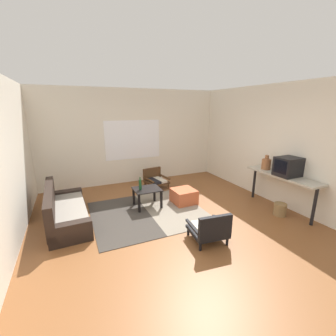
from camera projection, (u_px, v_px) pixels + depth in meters
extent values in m
plane|color=brown|center=(178.00, 227.00, 4.24)|extent=(7.80, 7.80, 0.00)
cube|color=silver|center=(132.00, 137.00, 6.59)|extent=(5.60, 0.12, 2.70)
cube|color=white|center=(133.00, 140.00, 6.56)|extent=(1.62, 0.01, 1.12)
cube|color=silver|center=(276.00, 145.00, 5.19)|extent=(0.12, 6.60, 2.70)
cube|color=#38332D|center=(122.00, 217.00, 4.60)|extent=(1.15, 2.05, 0.01)
cube|color=gray|center=(173.00, 208.00, 5.05)|extent=(1.15, 2.05, 0.01)
cube|color=black|center=(69.00, 216.00, 4.43)|extent=(0.75, 1.85, 0.22)
cube|color=gray|center=(69.00, 208.00, 4.40)|extent=(0.65, 1.67, 0.10)
cube|color=black|center=(50.00, 205.00, 4.23)|extent=(0.21, 1.83, 0.60)
cube|color=black|center=(66.00, 198.00, 5.13)|extent=(0.69, 0.21, 0.37)
cube|color=black|center=(71.00, 233.00, 3.70)|extent=(0.69, 0.21, 0.37)
cube|color=black|center=(147.00, 189.00, 5.01)|extent=(0.59, 0.52, 0.02)
cube|color=black|center=(134.00, 196.00, 5.16)|extent=(0.04, 0.04, 0.41)
cube|color=black|center=(154.00, 193.00, 5.36)|extent=(0.04, 0.04, 0.41)
cube|color=black|center=(139.00, 204.00, 4.77)|extent=(0.04, 0.04, 0.41)
cube|color=black|center=(161.00, 200.00, 4.97)|extent=(0.04, 0.04, 0.41)
cylinder|color=#472D19|center=(168.00, 186.00, 6.22)|extent=(0.04, 0.04, 0.15)
cylinder|color=#472D19|center=(154.00, 189.00, 5.97)|extent=(0.04, 0.04, 0.15)
cylinder|color=#472D19|center=(159.00, 182.00, 6.61)|extent=(0.04, 0.04, 0.15)
cylinder|color=#472D19|center=(145.00, 184.00, 6.36)|extent=(0.04, 0.04, 0.15)
cube|color=#472D19|center=(157.00, 182.00, 6.27)|extent=(0.63, 0.65, 0.05)
cube|color=beige|center=(160.00, 180.00, 6.29)|extent=(0.26, 0.53, 0.06)
cube|color=black|center=(154.00, 181.00, 6.18)|extent=(0.26, 0.53, 0.06)
cube|color=#472D19|center=(152.00, 173.00, 6.42)|extent=(0.55, 0.16, 0.33)
cube|color=#472D19|center=(164.00, 177.00, 6.37)|extent=(0.14, 0.56, 0.04)
cube|color=#472D19|center=(148.00, 180.00, 6.10)|extent=(0.14, 0.56, 0.04)
cylinder|color=black|center=(188.00, 231.00, 3.97)|extent=(0.04, 0.04, 0.13)
cylinder|color=black|center=(213.00, 227.00, 4.11)|extent=(0.04, 0.04, 0.13)
cylinder|color=black|center=(200.00, 247.00, 3.53)|extent=(0.04, 0.04, 0.13)
cylinder|color=black|center=(227.00, 241.00, 3.67)|extent=(0.04, 0.04, 0.13)
cube|color=black|center=(207.00, 231.00, 3.80)|extent=(0.62, 0.62, 0.05)
cube|color=silver|center=(202.00, 229.00, 3.77)|extent=(0.24, 0.52, 0.06)
cube|color=#2D3856|center=(212.00, 227.00, 3.83)|extent=(0.24, 0.52, 0.06)
cube|color=black|center=(215.00, 227.00, 3.51)|extent=(0.57, 0.13, 0.38)
cube|color=black|center=(193.00, 228.00, 3.69)|extent=(0.10, 0.56, 0.04)
cube|color=black|center=(221.00, 223.00, 3.85)|extent=(0.10, 0.56, 0.04)
cube|color=#BC5633|center=(184.00, 196.00, 5.28)|extent=(0.53, 0.53, 0.33)
cube|color=#B2AD9E|center=(283.00, 175.00, 4.79)|extent=(0.43, 1.64, 0.04)
cylinder|color=black|center=(314.00, 207.00, 4.22)|extent=(0.06, 0.06, 0.76)
cylinder|color=black|center=(254.00, 183.00, 5.56)|extent=(0.06, 0.06, 0.76)
cube|color=black|center=(288.00, 167.00, 4.64)|extent=(0.46, 0.39, 0.39)
cube|color=black|center=(280.00, 167.00, 4.55)|extent=(0.01, 0.31, 0.27)
cylinder|color=#935B38|center=(266.00, 164.00, 5.16)|extent=(0.20, 0.20, 0.23)
cylinder|color=#935B38|center=(267.00, 157.00, 5.12)|extent=(0.08, 0.08, 0.09)
cylinder|color=#194723|center=(140.00, 185.00, 4.94)|extent=(0.06, 0.06, 0.22)
cylinder|color=#194723|center=(140.00, 179.00, 4.90)|extent=(0.03, 0.03, 0.06)
cylinder|color=olive|center=(280.00, 209.00, 4.68)|extent=(0.25, 0.25, 0.26)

